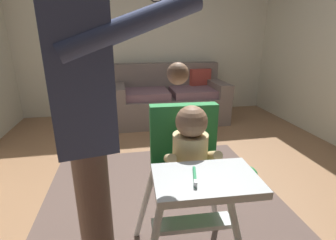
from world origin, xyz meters
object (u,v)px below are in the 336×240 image
high_chair (189,162)px  toy_ball (248,176)px  couch (169,99)px  adult_standing (87,127)px

high_chair → toy_ball: (0.76, 0.72, -0.59)m
high_chair → toy_ball: 1.20m
couch → adult_standing: (-0.87, -2.76, 0.59)m
high_chair → toy_ball: bearing=136.2°
adult_standing → toy_ball: adult_standing is taller
couch → toy_ball: size_ratio=9.88×
adult_standing → toy_ball: 1.68m
high_chair → toy_ball: high_chair is taller
high_chair → adult_standing: (-0.46, -0.08, 0.25)m
toy_ball → couch: bearing=99.9°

